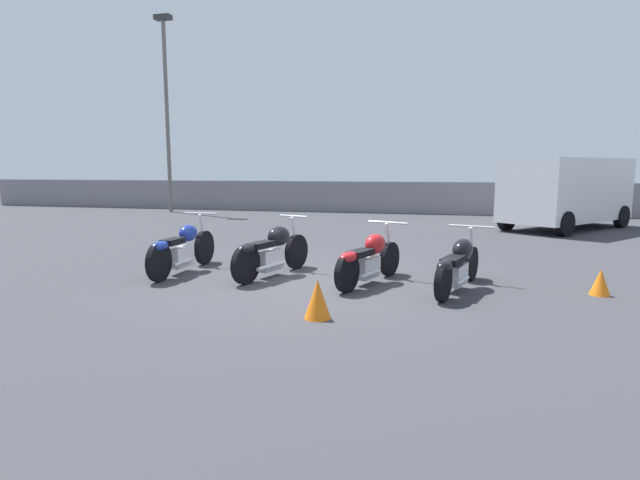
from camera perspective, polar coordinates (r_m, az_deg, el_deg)
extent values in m
plane|color=#38383D|center=(8.17, -0.77, -4.97)|extent=(60.00, 60.00, 0.00)
cube|color=gray|center=(21.14, 8.30, 4.82)|extent=(40.00, 0.04, 1.32)
cylinder|color=slate|center=(22.63, -17.06, 13.14)|extent=(0.16, 0.16, 7.92)
cube|color=#333333|center=(23.36, -17.51, 23.10)|extent=(0.70, 0.35, 0.20)
cylinder|color=black|center=(10.01, -13.07, -0.83)|extent=(0.11, 0.66, 0.65)
cylinder|color=black|center=(8.65, -17.92, -2.42)|extent=(0.11, 0.66, 0.65)
cube|color=silver|center=(9.26, -15.55, -1.85)|extent=(0.21, 0.58, 0.36)
ellipsoid|color=navy|center=(9.43, -14.83, 0.76)|extent=(0.27, 0.50, 0.31)
cube|color=black|center=(8.98, -16.49, -0.16)|extent=(0.25, 0.48, 0.10)
ellipsoid|color=navy|center=(8.65, -17.82, -0.65)|extent=(0.21, 0.44, 0.16)
cylinder|color=silver|center=(9.84, -13.47, 2.98)|extent=(0.67, 0.04, 0.04)
cylinder|color=silver|center=(9.92, -13.27, 1.06)|extent=(0.05, 0.26, 0.66)
cylinder|color=silver|center=(9.07, -15.38, -2.46)|extent=(0.08, 0.61, 0.07)
cylinder|color=black|center=(9.31, -2.70, -1.33)|extent=(0.28, 0.64, 0.64)
cylinder|color=black|center=(8.13, -8.48, -2.80)|extent=(0.28, 0.64, 0.64)
cube|color=silver|center=(8.66, -5.68, -2.30)|extent=(0.35, 0.57, 0.35)
ellipsoid|color=black|center=(8.80, -4.74, 0.44)|extent=(0.44, 0.60, 0.35)
cube|color=black|center=(8.41, -6.73, -0.55)|extent=(0.38, 0.57, 0.10)
ellipsoid|color=black|center=(8.12, -8.30, -0.97)|extent=(0.32, 0.48, 0.16)
cylinder|color=silver|center=(9.14, -3.08, 2.74)|extent=(0.57, 0.20, 0.04)
cylinder|color=silver|center=(9.22, -2.89, 0.69)|extent=(0.12, 0.26, 0.65)
cylinder|color=silver|center=(8.48, -5.62, -2.96)|extent=(0.28, 0.72, 0.07)
cylinder|color=black|center=(8.77, 7.95, -2.15)|extent=(0.30, 0.59, 0.59)
cylinder|color=black|center=(7.54, 3.12, -3.78)|extent=(0.30, 0.59, 0.59)
cube|color=silver|center=(8.09, 5.48, -3.20)|extent=(0.37, 0.55, 0.33)
ellipsoid|color=red|center=(8.24, 6.32, -0.46)|extent=(0.44, 0.56, 0.33)
cube|color=black|center=(7.83, 4.65, -1.50)|extent=(0.40, 0.57, 0.10)
ellipsoid|color=red|center=(7.53, 3.33, -1.95)|extent=(0.34, 0.48, 0.16)
cylinder|color=silver|center=(8.59, 7.74, 2.00)|extent=(0.71, 0.29, 0.04)
cylinder|color=silver|center=(8.67, 7.85, -0.10)|extent=(0.13, 0.25, 0.63)
cylinder|color=silver|center=(7.92, 5.73, -3.88)|extent=(0.28, 0.59, 0.07)
cylinder|color=black|center=(8.72, 16.91, -2.58)|extent=(0.26, 0.57, 0.57)
cylinder|color=black|center=(7.22, 13.92, -4.66)|extent=(0.26, 0.57, 0.57)
cube|color=silver|center=(7.89, 15.40, -3.83)|extent=(0.36, 0.60, 0.31)
ellipsoid|color=black|center=(8.09, 15.99, -1.07)|extent=(0.44, 0.61, 0.34)
cube|color=black|center=(7.59, 14.94, -2.28)|extent=(0.39, 0.61, 0.10)
ellipsoid|color=black|center=(7.22, 14.09, -2.82)|extent=(0.32, 0.48, 0.16)
cylinder|color=silver|center=(8.53, 16.92, 1.50)|extent=(0.72, 0.25, 0.04)
cylinder|color=silver|center=(8.62, 16.91, -0.57)|extent=(0.12, 0.25, 0.62)
cylinder|color=silver|center=(7.73, 15.93, -4.54)|extent=(0.24, 0.59, 0.07)
cube|color=white|center=(17.18, 26.41, 5.20)|extent=(4.46, 4.84, 1.88)
cube|color=black|center=(19.28, 29.67, 6.48)|extent=(1.34, 1.11, 0.57)
cylinder|color=black|center=(19.20, 26.24, 2.82)|extent=(0.62, 0.68, 0.70)
cylinder|color=black|center=(18.46, 31.21, 2.30)|extent=(0.62, 0.68, 0.70)
cylinder|color=black|center=(16.16, 20.54, 2.30)|extent=(0.62, 0.68, 0.70)
cylinder|color=black|center=(15.27, 26.21, 1.66)|extent=(0.62, 0.68, 0.70)
cone|color=orange|center=(8.46, 29.39, -4.22)|extent=(0.29, 0.29, 0.39)
cone|color=orange|center=(6.25, -0.28, -6.77)|extent=(0.34, 0.34, 0.49)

